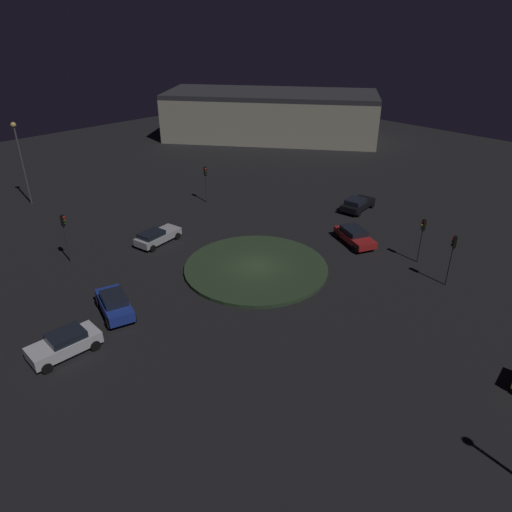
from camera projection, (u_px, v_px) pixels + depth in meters
name	position (u px, v px, depth m)	size (l,w,h in m)	color
ground_plane	(256.00, 269.00, 38.59)	(116.09, 116.09, 0.00)	black
roundabout_island	(256.00, 267.00, 38.52)	(11.66, 11.66, 0.28)	#2D4228
car_white	(65.00, 343.00, 28.75)	(2.06, 4.21, 1.50)	white
car_red	(355.00, 236.00, 42.46)	(4.85, 3.49, 1.39)	red
car_silver	(157.00, 236.00, 42.46)	(2.58, 4.56, 1.34)	silver
car_blue	(114.00, 304.00, 32.52)	(4.53, 2.86, 1.62)	#1E38A5
car_black	(357.00, 204.00, 49.39)	(2.56, 4.56, 1.42)	black
traffic_light_southwest	(452.00, 251.00, 34.99)	(0.39, 0.37, 4.14)	#2D2D2D
traffic_light_northeast	(65.00, 229.00, 38.31)	(0.39, 0.38, 4.21)	#2D2D2D
traffic_light_southwest_near	(422.00, 232.00, 38.35)	(0.38, 0.39, 3.86)	#2D2D2D
traffic_light_southeast	(206.00, 177.00, 50.56)	(0.39, 0.36, 3.97)	#2D2D2D
streetlamp_east	(20.00, 152.00, 48.88)	(0.53, 0.53, 8.73)	#4C4C51
store_building	(271.00, 115.00, 76.01)	(33.96, 29.89, 7.24)	#B7B299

